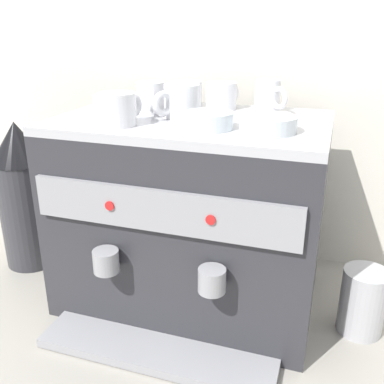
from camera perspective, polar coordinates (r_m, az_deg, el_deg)
ground_plane at (r=1.21m, az=-0.00°, el=-12.98°), size 4.00×4.00×0.00m
tiled_backsplash_wall at (r=1.31m, az=4.47°, el=15.58°), size 2.80×0.03×1.11m
espresso_machine at (r=1.09m, az=-0.07°, el=-2.85°), size 0.62×0.51×0.48m
ceramic_cup_0 at (r=1.07m, az=-5.33°, el=12.05°), size 0.07×0.10×0.07m
ceramic_cup_1 at (r=1.02m, az=-1.50°, el=11.69°), size 0.09×0.11×0.07m
ceramic_cup_2 at (r=1.14m, az=-0.83°, el=12.51°), size 0.08×0.11×0.07m
ceramic_cup_3 at (r=0.96m, az=-9.52°, el=10.58°), size 0.08×0.12×0.07m
ceramic_cup_4 at (r=1.10m, az=9.89°, el=12.17°), size 0.09×0.08×0.08m
ceramic_cup_5 at (r=1.13m, az=3.91°, el=12.37°), size 0.08×0.11×0.07m
ceramic_bowl_0 at (r=0.92m, az=2.10°, el=9.24°), size 0.10×0.10×0.03m
ceramic_bowl_1 at (r=1.10m, az=-10.29°, el=11.08°), size 0.09×0.09×0.04m
ceramic_bowl_2 at (r=0.90m, az=9.84°, el=8.66°), size 0.12×0.12×0.03m
coffee_grinder at (r=1.35m, az=-20.93°, el=-0.28°), size 0.15×0.15×0.43m
milk_pitcher at (r=1.12m, az=21.25°, el=-13.09°), size 0.10×0.10×0.16m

